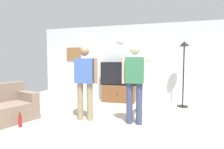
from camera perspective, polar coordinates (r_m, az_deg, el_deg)
name	(u,v)px	position (r m, az deg, el deg)	size (l,w,h in m)	color
ground_plane	(99,131)	(3.62, -4.19, -18.16)	(8.40, 8.40, 0.00)	#B2A893
back_wall	(125,63)	(6.22, 4.46, 3.80)	(6.40, 0.10, 2.70)	silver
tv_stand	(119,94)	(6.00, 2.28, -6.41)	(1.11, 0.47, 0.57)	brown
television	(119,74)	(5.96, 2.39, 0.22)	(1.34, 0.07, 0.82)	black
wall_clock	(121,39)	(6.25, 2.90, 11.81)	(0.28, 0.28, 0.03)	white
framed_picture	(74,54)	(6.82, -12.61, 6.63)	(0.59, 0.04, 0.50)	olive
floor_lamp	(184,60)	(5.66, 22.84, 4.38)	(0.32, 0.32, 2.01)	black
person_standing_nearer_lamp	(85,79)	(4.09, -8.99, -1.34)	(0.62, 0.78, 1.73)	gray
person_standing_nearer_couch	(135,80)	(3.80, 7.54, -1.68)	(0.57, 0.78, 1.75)	#384266
beverage_bottle	(20,121)	(4.22, -28.33, -13.46)	(0.07, 0.07, 0.32)	maroon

